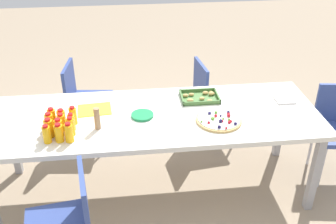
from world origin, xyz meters
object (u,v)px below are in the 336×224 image
Objects in this scene: juice_bottle_1 at (59,133)px; juice_bottle_2 at (69,133)px; napkin_stack at (284,100)px; cardboard_tube at (97,119)px; paper_folder at (95,110)px; snack_tray at (200,97)px; juice_bottle_4 at (59,128)px; juice_bottle_10 at (61,118)px; juice_bottle_9 at (52,117)px; juice_bottle_7 at (61,122)px; chair_near_left at (68,219)px; party_table at (154,121)px; juice_bottle_6 at (49,123)px; fruit_pizza at (219,120)px; juice_bottle_3 at (49,128)px; juice_bottle_11 at (73,116)px; juice_bottle_5 at (71,127)px; juice_bottle_0 at (47,134)px; juice_bottle_8 at (71,122)px; chair_far_left at (83,96)px; chair_far_right at (211,94)px; plate_stack at (142,115)px.

juice_bottle_2 is (0.07, -0.01, 0.00)m from juice_bottle_1.
cardboard_tube is (-1.51, -0.26, 0.08)m from napkin_stack.
snack_tray is at bearing 6.01° from paper_folder.
juice_bottle_4 reaches higher than juice_bottle_10.
juice_bottle_2 reaches higher than juice_bottle_10.
juice_bottle_2 is at bearing -56.98° from juice_bottle_9.
juice_bottle_1 is 0.84× the size of cardboard_tube.
napkin_stack is (1.77, 0.25, -0.06)m from juice_bottle_7.
paper_folder is at bearing 56.91° from juice_bottle_4.
juice_bottle_2 is (-0.00, 0.50, 0.31)m from chair_near_left.
juice_bottle_9 is at bearing -145.93° from paper_folder.
juice_bottle_4 is at bearing -162.68° from party_table.
paper_folder is (0.23, 0.35, -0.06)m from juice_bottle_4.
fruit_pizza is at bearing -0.29° from juice_bottle_6.
juice_bottle_2 is at bearing -153.06° from snack_tray.
party_table is 0.78m from juice_bottle_6.
juice_bottle_7 is at bearing 90.46° from juice_bottle_1.
juice_bottle_3 reaches higher than juice_bottle_11.
juice_bottle_1 is 0.24m from juice_bottle_11.
juice_bottle_5 is at bearing 3.58° from juice_bottle_3.
snack_tray is (1.16, 0.29, -0.06)m from juice_bottle_9.
napkin_stack is (1.10, 0.12, 0.06)m from party_table.
party_table is at bearing 10.95° from juice_bottle_7.
juice_bottle_11 is at bearing 153.83° from cardboard_tube.
juice_bottle_4 reaches higher than napkin_stack.
cardboard_tube reaches higher than juice_bottle_3.
juice_bottle_8 is (0.15, 0.15, -0.00)m from juice_bottle_0.
juice_bottle_2 is at bearing -1.93° from juice_bottle_0.
chair_far_left is 6.28× the size of juice_bottle_10.
juice_bottle_1 is at bearing 3.72° from chair_far_left.
juice_bottle_4 is (-0.08, 0.57, 0.31)m from chair_near_left.
juice_bottle_0 is at bearing -135.96° from juice_bottle_4.
juice_bottle_3 reaches higher than chair_far_right.
juice_bottle_10 reaches higher than plate_stack.
juice_bottle_7 is (0.01, 0.08, -0.00)m from juice_bottle_4.
juice_bottle_11 is (0.08, 0.01, 0.01)m from juice_bottle_10.
juice_bottle_11 reaches higher than juice_bottle_1.
cardboard_tube reaches higher than juice_bottle_5.
cardboard_tube reaches higher than juice_bottle_0.
juice_bottle_1 is 0.07m from juice_bottle_2.
cardboard_tube is (0.27, -0.08, 0.02)m from juice_bottle_10.
juice_bottle_6 is at bearing 135.43° from juice_bottle_2.
juice_bottle_10 is (-0.08, 0.22, -0.01)m from juice_bottle_2.
juice_bottle_9 is at bearing 88.57° from juice_bottle_0.
juice_bottle_2 reaches higher than fruit_pizza.
chair_far_right is 5.71× the size of juice_bottle_5.
juice_bottle_4 is at bearing -174.42° from juice_bottle_5.
chair_near_left is 0.74m from juice_bottle_6.
juice_bottle_3 reaches higher than juice_bottle_7.
juice_bottle_3 is at bearing -90.23° from juice_bottle_9.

